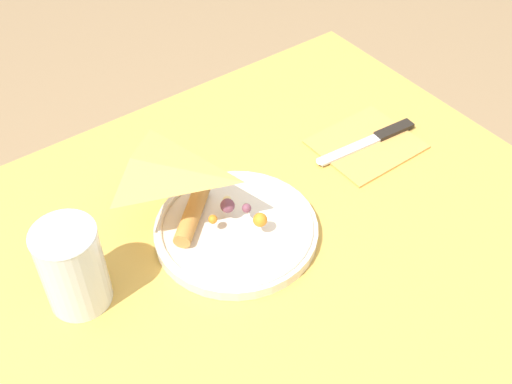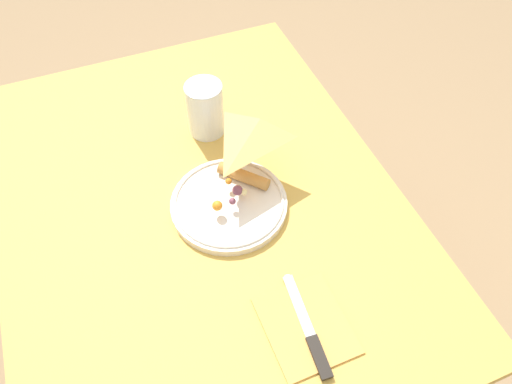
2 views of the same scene
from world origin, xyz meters
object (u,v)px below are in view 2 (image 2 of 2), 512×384
(milk_glass, at_px, (205,110))
(butter_knife, at_px, (308,329))
(dining_table, at_px, (203,234))
(plate_pizza, at_px, (229,202))
(napkin_folded, at_px, (306,325))

(milk_glass, xyz_separation_m, butter_knife, (-0.50, -0.00, -0.05))
(milk_glass, bearing_deg, dining_table, 156.18)
(plate_pizza, relative_size, milk_glass, 1.86)
(napkin_folded, xyz_separation_m, butter_knife, (-0.01, 0.00, 0.00))
(milk_glass, relative_size, napkin_folded, 0.78)
(plate_pizza, distance_m, butter_knife, 0.29)
(dining_table, xyz_separation_m, napkin_folded, (-0.32, -0.08, 0.12))
(napkin_folded, bearing_deg, dining_table, 14.81)
(milk_glass, height_order, butter_knife, milk_glass)
(plate_pizza, distance_m, milk_glass, 0.23)
(dining_table, height_order, butter_knife, butter_knife)
(dining_table, xyz_separation_m, butter_knife, (-0.33, -0.08, 0.13))
(milk_glass, bearing_deg, plate_pizza, 172.52)
(plate_pizza, height_order, milk_glass, milk_glass)
(napkin_folded, bearing_deg, plate_pizza, 6.99)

